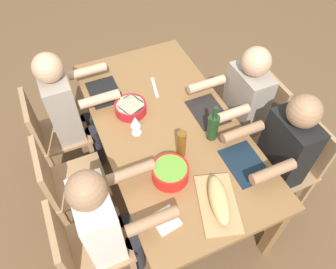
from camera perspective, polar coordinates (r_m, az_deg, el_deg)
name	(u,v)px	position (r m, az deg, el deg)	size (l,w,h in m)	color
ground_plane	(168,179)	(2.91, 0.00, -7.84)	(8.00, 8.00, 0.00)	brown
dining_table	(168,132)	(2.38, 0.00, 0.48)	(1.86, 0.96, 0.74)	olive
chair_near_center	(66,182)	(2.45, -17.68, -8.06)	(0.40, 0.40, 0.85)	#A87F56
chair_near_left	(52,132)	(2.77, -19.88, 0.40)	(0.40, 0.40, 0.85)	#A87F56
diner_near_left	(68,107)	(2.61, -17.29, 4.67)	(0.41, 0.53, 1.20)	#2D2D38
chair_far_center	(255,116)	(2.82, 15.15, 3.21)	(0.40, 0.40, 0.85)	#A87F56
diner_far_center	(241,104)	(2.58, 12.77, 5.27)	(0.41, 0.53, 1.20)	#2D2D38
chair_far_right	(293,162)	(2.61, 21.25, -4.50)	(0.40, 0.40, 0.85)	#A87F56
diner_far_right	(281,153)	(2.34, 19.30, -3.08)	(0.41, 0.53, 1.20)	#2D2D38
chair_near_right	(83,247)	(2.20, -14.76, -18.73)	(0.40, 0.40, 0.85)	#A87F56
diner_near_right	(107,222)	(1.99, -10.83, -14.90)	(0.41, 0.53, 1.20)	#2D2D38
serving_bowl_salad	(170,172)	(2.00, 0.41, -6.65)	(0.23, 0.23, 0.10)	red
serving_bowl_pasta	(130,107)	(2.39, -6.66, 4.80)	(0.23, 0.23, 0.08)	#B21923
cutting_board	(218,204)	(1.97, 8.80, -12.06)	(0.40, 0.22, 0.02)	tan
bread_loaf	(219,200)	(1.93, 8.99, -11.31)	(0.32, 0.11, 0.09)	tan
wine_bottle	(213,127)	(2.18, 7.98, 1.41)	(0.08, 0.08, 0.29)	#193819
beer_bottle	(181,144)	(2.07, 2.40, -1.73)	(0.06, 0.06, 0.22)	brown
wine_glass	(135,122)	(2.19, -5.81, 2.22)	(0.08, 0.08, 0.17)	silver
placemat_near_left	(104,92)	(2.60, -11.22, 7.40)	(0.32, 0.23, 0.01)	black
placemat_far_center	(208,111)	(2.42, 7.03, 4.09)	(0.32, 0.23, 0.01)	black
placemat_far_right	(245,164)	(2.16, 13.43, -5.04)	(0.32, 0.23, 0.01)	#142333
carving_knife	(155,87)	(2.59, -2.38, 8.35)	(0.23, 0.02, 0.01)	silver
napkin_stack	(166,220)	(1.90, -0.41, -14.96)	(0.14, 0.14, 0.02)	white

